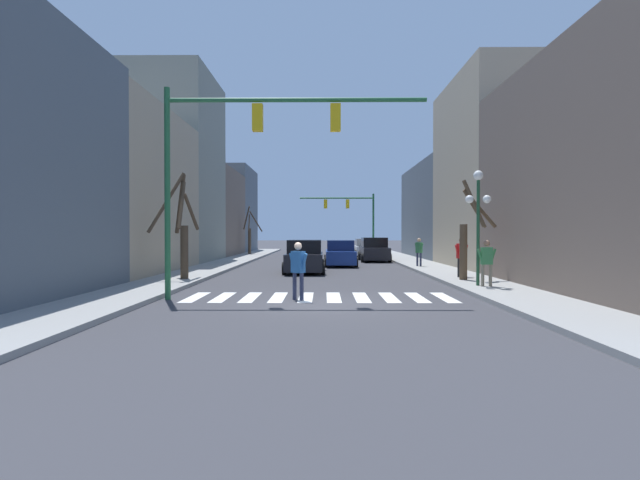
% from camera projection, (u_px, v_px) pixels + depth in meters
% --- Properties ---
extents(ground_plane, '(240.00, 240.00, 0.00)m').
position_uv_depth(ground_plane, '(319.00, 304.00, 14.65)').
color(ground_plane, '#38383D').
extents(sidewalk_left, '(2.55, 90.00, 0.15)m').
position_uv_depth(sidewalk_left, '(106.00, 301.00, 14.70)').
color(sidewalk_left, gray).
rests_on(sidewalk_left, ground_plane).
extents(sidewalk_right, '(2.55, 90.00, 0.15)m').
position_uv_depth(sidewalk_right, '(534.00, 302.00, 14.60)').
color(sidewalk_right, gray).
rests_on(sidewalk_right, ground_plane).
extents(building_row_left, '(6.00, 49.34, 13.00)m').
position_uv_depth(building_row_left, '(165.00, 193.00, 33.44)').
color(building_row_left, '#515B66').
rests_on(building_row_left, ground_plane).
extents(building_row_right, '(6.00, 39.06, 10.98)m').
position_uv_depth(building_row_right, '(511.00, 190.00, 27.72)').
color(building_row_right, '#66564C').
rests_on(building_row_right, ground_plane).
extents(crosswalk_stripes, '(8.55, 2.60, 0.01)m').
position_uv_depth(crosswalk_stripes, '(320.00, 297.00, 16.15)').
color(crosswalk_stripes, white).
rests_on(crosswalk_stripes, ground_plane).
extents(traffic_signal_near, '(8.18, 0.28, 6.63)m').
position_uv_depth(traffic_signal_near, '(243.00, 144.00, 15.54)').
color(traffic_signal_near, '#236038').
rests_on(traffic_signal_near, ground_plane).
extents(traffic_signal_far, '(6.96, 0.28, 5.73)m').
position_uv_depth(traffic_signal_far, '(351.00, 210.00, 46.51)').
color(traffic_signal_far, '#236038').
rests_on(traffic_signal_far, ground_plane).
extents(street_lamp_right_corner, '(0.95, 0.36, 4.24)m').
position_uv_depth(street_lamp_right_corner, '(478.00, 204.00, 18.35)').
color(street_lamp_right_corner, '#1E4C2D').
rests_on(street_lamp_right_corner, sidewalk_right).
extents(car_parked_right_far, '(2.13, 4.61, 1.72)m').
position_uv_depth(car_parked_right_far, '(305.00, 257.00, 26.20)').
color(car_parked_right_far, black).
rests_on(car_parked_right_far, ground_plane).
extents(car_at_intersection, '(2.14, 4.16, 1.57)m').
position_uv_depth(car_at_intersection, '(366.00, 248.00, 43.34)').
color(car_at_intersection, white).
rests_on(car_at_intersection, ground_plane).
extents(car_parked_left_far, '(2.05, 4.86, 1.62)m').
position_uv_depth(car_parked_left_far, '(340.00, 254.00, 31.56)').
color(car_parked_left_far, navy).
rests_on(car_parked_left_far, ground_plane).
extents(car_parked_right_near, '(2.14, 4.67, 1.74)m').
position_uv_depth(car_parked_right_near, '(374.00, 250.00, 36.52)').
color(car_parked_right_near, black).
rests_on(car_parked_right_near, ground_plane).
extents(pedestrian_waiting_at_curb, '(0.70, 0.43, 1.74)m').
position_uv_depth(pedestrian_waiting_at_curb, '(461.00, 254.00, 21.89)').
color(pedestrian_waiting_at_curb, black).
rests_on(pedestrian_waiting_at_curb, sidewalk_right).
extents(pedestrian_crossing_street, '(0.72, 0.24, 1.68)m').
position_uv_depth(pedestrian_crossing_street, '(487.00, 259.00, 18.09)').
color(pedestrian_crossing_street, '#7A705B').
rests_on(pedestrian_crossing_street, sidewalk_right).
extents(pedestrian_on_left_sidewalk, '(0.64, 0.58, 1.80)m').
position_uv_depth(pedestrian_on_left_sidewalk, '(298.00, 266.00, 15.49)').
color(pedestrian_on_left_sidewalk, '#282D47').
rests_on(pedestrian_on_left_sidewalk, ground_plane).
extents(pedestrian_near_right_corner, '(0.44, 0.64, 1.63)m').
position_uv_depth(pedestrian_near_right_corner, '(419.00, 250.00, 28.98)').
color(pedestrian_near_right_corner, '#282D47').
rests_on(pedestrian_near_right_corner, sidewalk_right).
extents(street_tree_right_mid, '(1.80, 1.73, 4.39)m').
position_uv_depth(street_tree_right_mid, '(250.00, 234.00, 45.72)').
color(street_tree_right_mid, '#473828').
rests_on(street_tree_right_mid, sidewalk_left).
extents(street_tree_right_near, '(1.57, 0.67, 4.15)m').
position_uv_depth(street_tree_right_near, '(468.00, 236.00, 20.60)').
color(street_tree_right_near, brown).
rests_on(street_tree_right_near, sidewalk_right).
extents(street_tree_left_mid, '(1.67, 2.37, 4.51)m').
position_uv_depth(street_tree_left_mid, '(182.00, 230.00, 21.16)').
color(street_tree_left_mid, '#473828').
rests_on(street_tree_left_mid, sidewalk_left).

